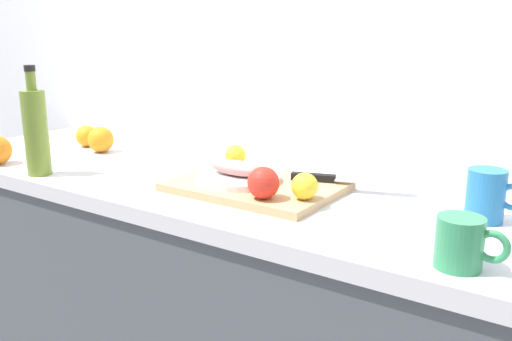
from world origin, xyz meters
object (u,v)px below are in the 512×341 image
olive_oil_bottle (36,131)px  coffee_mug_1 (487,196)px  coffee_mug_0 (461,243)px  white_plate (238,178)px  orange_0 (87,136)px  lemon_0 (305,186)px  cutting_board (256,186)px  chef_knife (335,179)px  fish_fillet (238,168)px

olive_oil_bottle → coffee_mug_1: 1.13m
coffee_mug_1 → coffee_mug_0: bearing=-86.2°
olive_oil_bottle → coffee_mug_0: (1.11, 0.02, -0.08)m
white_plate → orange_0: bearing=170.2°
olive_oil_bottle → orange_0: 0.38m
lemon_0 → coffee_mug_0: (0.37, -0.13, -0.01)m
cutting_board → orange_0: size_ratio=5.55×
chef_knife → lemon_0: lemon_0 is taller
lemon_0 → coffee_mug_1: coffee_mug_1 is taller
cutting_board → coffee_mug_1: coffee_mug_1 is taller
white_plate → coffee_mug_0: coffee_mug_0 is taller
coffee_mug_0 → orange_0: 1.34m
white_plate → fish_fillet: (0.00, -0.00, 0.03)m
chef_knife → coffee_mug_1: (0.36, -0.03, 0.03)m
olive_oil_bottle → coffee_mug_0: 1.11m
chef_knife → coffee_mug_0: size_ratio=2.41×
chef_knife → lemon_0: bearing=-106.0°
white_plate → lemon_0: 0.22m
chef_knife → coffee_mug_0: coffee_mug_0 is taller
orange_0 → fish_fillet: bearing=-9.8°
white_plate → olive_oil_bottle: olive_oil_bottle is taller
coffee_mug_1 → orange_0: coffee_mug_1 is taller
cutting_board → coffee_mug_1: 0.53m
white_plate → fish_fillet: 0.03m
cutting_board → fish_fillet: 0.06m
fish_fillet → orange_0: (-0.72, 0.12, -0.02)m
lemon_0 → coffee_mug_1: 0.38m
fish_fillet → olive_oil_bottle: olive_oil_bottle is taller
lemon_0 → orange_0: 0.95m
chef_knife → orange_0: size_ratio=3.94×
lemon_0 → orange_0: lemon_0 is taller
cutting_board → fish_fillet: size_ratio=2.54×
coffee_mug_1 → olive_oil_bottle: bearing=-165.4°
cutting_board → lemon_0: (0.17, -0.05, 0.04)m
cutting_board → coffee_mug_0: 0.57m
white_plate → lemon_0: lemon_0 is taller
fish_fillet → coffee_mug_1: coffee_mug_1 is taller
lemon_0 → coffee_mug_0: size_ratio=0.51×
coffee_mug_0 → chef_knife: bearing=141.8°
cutting_board → white_plate: 0.05m
fish_fillet → coffee_mug_0: size_ratio=1.34×
white_plate → coffee_mug_0: 0.61m
orange_0 → lemon_0: bearing=-10.0°
coffee_mug_1 → cutting_board: bearing=-171.4°
lemon_0 → coffee_mug_1: bearing=20.7°
lemon_0 → orange_0: bearing=170.0°
olive_oil_bottle → coffee_mug_1: bearing=14.6°
fish_fillet → coffee_mug_0: bearing=-16.6°
fish_fillet → coffee_mug_1: size_ratio=1.35×
olive_oil_bottle → orange_0: bearing=121.1°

